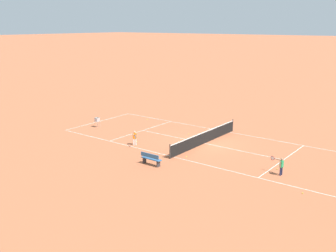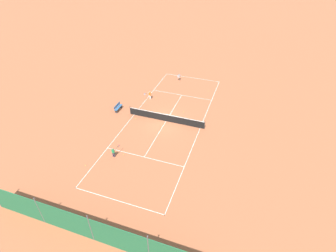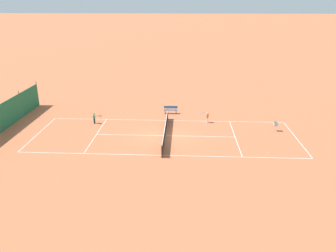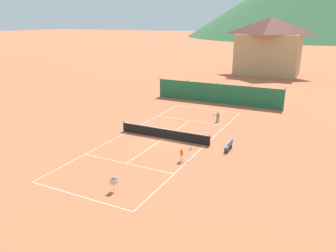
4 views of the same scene
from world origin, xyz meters
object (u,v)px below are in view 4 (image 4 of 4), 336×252
object	(u,v)px
player_near_service	(217,116)
ball_hopper	(114,182)
tennis_ball_by_net_left	(202,141)
courtside_bench	(229,146)
tennis_ball_mid_court	(138,144)
alpine_chalet	(269,45)
tennis_net	(164,133)
tennis_ball_by_net_right	(74,166)
tennis_ball_far_corner	(240,119)
tennis_ball_service_box	(172,161)
player_far_baseline	(182,153)
tennis_ball_alley_left	(209,122)

from	to	relation	value
player_near_service	ball_hopper	size ratio (longest dim) A/B	1.27
tennis_ball_by_net_left	ball_hopper	distance (m)	11.29
courtside_bench	tennis_ball_by_net_left	bearing A→B (deg)	161.25
tennis_ball_mid_court	courtside_bench	xyz separation A→B (m)	(7.75, 2.24, 0.42)
tennis_ball_mid_court	alpine_chalet	size ratio (longest dim) A/B	0.01
tennis_net	tennis_ball_by_net_right	size ratio (longest dim) A/B	139.09
tennis_ball_mid_court	tennis_ball_far_corner	bearing A→B (deg)	62.41
tennis_ball_service_box	tennis_ball_by_net_left	bearing A→B (deg)	83.96
tennis_ball_service_box	ball_hopper	world-z (taller)	ball_hopper
courtside_bench	alpine_chalet	size ratio (longest dim) A/B	0.12
tennis_net	ball_hopper	distance (m)	10.53
tennis_ball_by_net_left	tennis_ball_service_box	bearing A→B (deg)	-96.04
ball_hopper	alpine_chalet	xyz separation A→B (m)	(-0.43, 54.33, 5.16)
tennis_ball_by_net_left	player_near_service	bearing A→B (deg)	96.31
player_near_service	tennis_ball_by_net_left	distance (m)	6.63
player_far_baseline	tennis_ball_far_corner	size ratio (longest dim) A/B	17.21
player_far_baseline	tennis_ball_far_corner	distance (m)	13.43
courtside_bench	tennis_ball_far_corner	bearing A→B (deg)	99.38
tennis_ball_by_net_left	tennis_ball_far_corner	size ratio (longest dim) A/B	1.00
tennis_ball_service_box	alpine_chalet	size ratio (longest dim) A/B	0.01
tennis_net	alpine_chalet	bearing A→B (deg)	88.38
tennis_ball_alley_left	tennis_ball_by_net_right	bearing A→B (deg)	-109.05
tennis_ball_by_net_right	tennis_ball_far_corner	distance (m)	19.73
tennis_ball_far_corner	tennis_ball_by_net_right	bearing A→B (deg)	-114.10
tennis_ball_mid_court	player_far_baseline	bearing A→B (deg)	-17.07
tennis_ball_by_net_right	tennis_ball_service_box	distance (m)	7.57
ball_hopper	player_far_baseline	bearing A→B (deg)	72.43
player_near_service	ball_hopper	world-z (taller)	player_near_service
tennis_ball_mid_court	courtside_bench	distance (m)	8.08
tennis_ball_by_net_left	ball_hopper	bearing A→B (deg)	-99.59
tennis_ball_by_net_left	tennis_ball_service_box	world-z (taller)	same
tennis_ball_by_net_right	tennis_ball_by_net_left	world-z (taller)	same
tennis_net	tennis_ball_alley_left	distance (m)	7.09
alpine_chalet	courtside_bench	bearing A→B (deg)	-83.41
tennis_ball_far_corner	tennis_ball_alley_left	bearing A→B (deg)	-136.67
tennis_net	ball_hopper	bearing A→B (deg)	-80.86
tennis_net	player_far_baseline	size ratio (longest dim) A/B	8.08
tennis_net	tennis_ball_mid_court	bearing A→B (deg)	-119.64
tennis_net	ball_hopper	world-z (taller)	tennis_net
courtside_bench	tennis_net	bearing A→B (deg)	177.88
player_near_service	courtside_bench	size ratio (longest dim) A/B	0.75
alpine_chalet	tennis_ball_mid_court	bearing A→B (deg)	-93.27
ball_hopper	tennis_ball_far_corner	bearing A→B (deg)	81.10
tennis_ball_by_net_left	alpine_chalet	size ratio (longest dim) A/B	0.01
tennis_ball_by_net_left	tennis_ball_alley_left	xyz separation A→B (m)	(-1.51, 6.06, 0.00)
courtside_bench	alpine_chalet	distance (m)	44.78
tennis_ball_alley_left	alpine_chalet	distance (m)	37.62
tennis_net	tennis_ball_alley_left	size ratio (longest dim) A/B	139.09
courtside_bench	ball_hopper	bearing A→B (deg)	-114.68
tennis_ball_service_box	tennis_ball_far_corner	size ratio (longest dim) A/B	1.00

